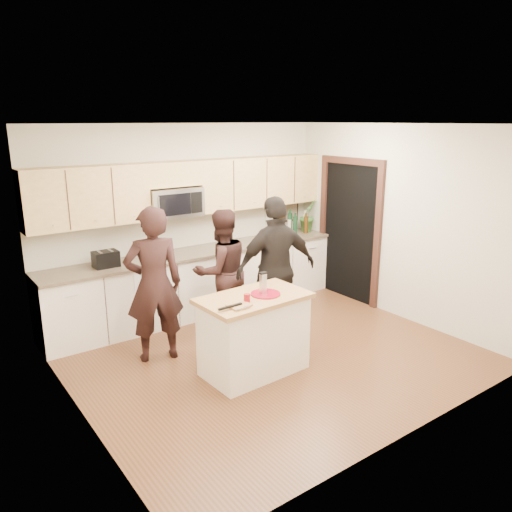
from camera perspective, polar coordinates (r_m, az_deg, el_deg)
floor at (r=6.17m, az=1.65°, el=-11.10°), size 4.50×4.50×0.00m
room_shell at (r=5.62m, az=1.78°, el=4.90°), size 4.52×4.02×2.71m
back_cabinetry at (r=7.30m, az=-6.45°, el=-2.92°), size 4.50×0.66×0.94m
upper_cabinetry at (r=7.14m, az=-7.13°, el=7.94°), size 4.50×0.33×0.75m
microwave at (r=6.98m, az=-9.40°, el=6.08°), size 0.76×0.41×0.40m
doorway at (r=7.86m, az=10.64°, el=3.41°), size 0.06×1.25×2.20m
framed_picture at (r=8.42m, az=4.01°, el=5.27°), size 0.30×0.03×0.38m
dish_towel at (r=6.65m, az=-12.85°, el=-2.09°), size 0.34×0.60×0.48m
island at (r=5.59m, az=-0.25°, el=-8.90°), size 1.23×0.74×0.90m
red_plate at (r=5.46m, az=1.10°, el=-4.35°), size 0.33×0.33×0.02m
box_grater at (r=5.41m, az=0.82°, el=-3.05°), size 0.08×0.05×0.24m
drink_glass at (r=5.22m, az=-1.05°, el=-4.85°), size 0.07×0.07×0.09m
cutting_board at (r=5.13m, az=-1.94°, el=-5.67°), size 0.24×0.17×0.02m
tongs at (r=5.05m, az=-2.97°, el=-5.79°), size 0.28×0.04×0.02m
knife at (r=5.03m, az=-1.48°, el=-5.92°), size 0.20×0.03×0.01m
toaster at (r=6.59m, az=-16.80°, el=-0.33°), size 0.31×0.22×0.21m
bottle_cluster at (r=8.13m, az=4.22°, el=3.77°), size 0.70×0.29×0.41m
orchid at (r=8.34m, az=5.96°, el=4.64°), size 0.33×0.28×0.54m
woman_left at (r=5.85m, az=-11.58°, el=-3.24°), size 0.76×0.59×1.83m
woman_center at (r=6.57m, az=-3.97°, el=-1.74°), size 0.83×0.66×1.65m
woman_right at (r=6.31m, az=2.32°, el=-1.47°), size 1.15×0.65×1.85m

